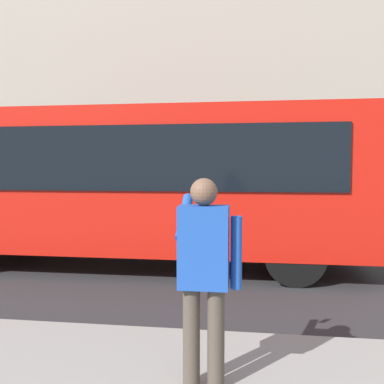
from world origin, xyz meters
name	(u,v)px	position (x,y,z in m)	size (l,w,h in m)	color
ground_plane	(228,267)	(0.00, 0.00, 0.00)	(60.00, 60.00, 0.00)	#2B2B2D
building_facade_far	(238,53)	(-0.02, -6.80, 5.99)	(28.00, 1.55, 12.00)	#A89E8E
red_bus	(134,181)	(1.86, 0.01, 1.68)	(9.05, 2.54, 3.08)	red
pedestrian_photographer	(204,266)	(-0.04, 4.65, 1.14)	(0.53, 0.52, 1.70)	#4C4238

